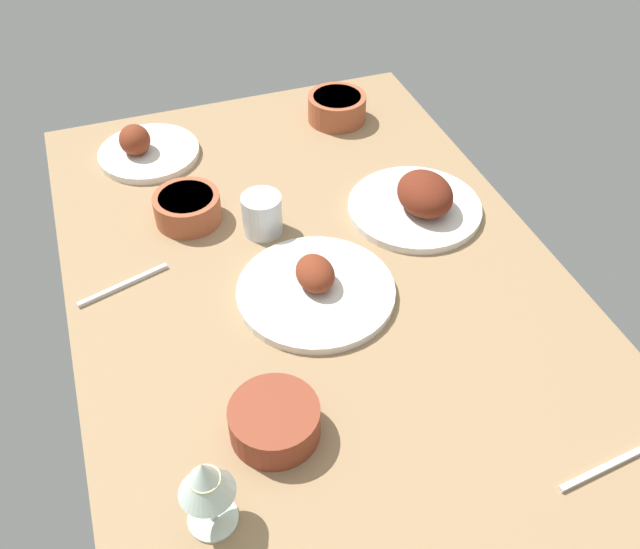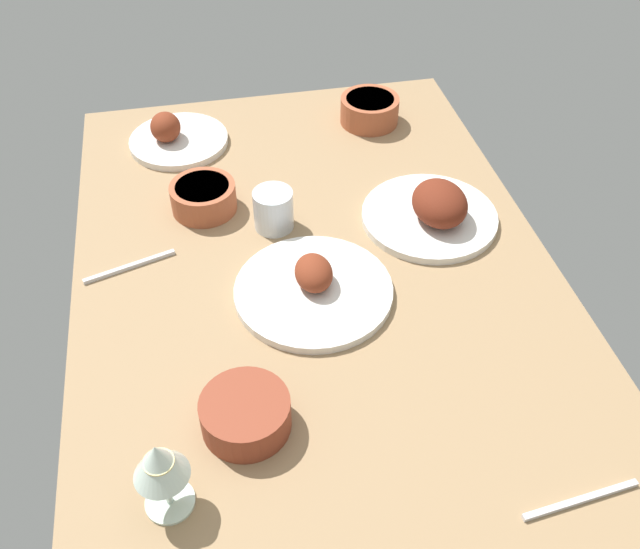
{
  "view_description": "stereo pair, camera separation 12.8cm",
  "coord_description": "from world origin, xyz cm",
  "px_view_note": "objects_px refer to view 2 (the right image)",
  "views": [
    {
      "loc": [
        -87.13,
        30.78,
        94.32
      ],
      "look_at": [
        0.0,
        0.0,
        6.0
      ],
      "focal_mm": 39.21,
      "sensor_mm": 36.0,
      "label": 1
    },
    {
      "loc": [
        -90.54,
        18.48,
        94.32
      ],
      "look_at": [
        0.0,
        0.0,
        6.0
      ],
      "focal_mm": 39.21,
      "sensor_mm": 36.0,
      "label": 2
    }
  ],
  "objects_px": {
    "plate_near_viewer": "(314,287)",
    "plate_far_side": "(175,137)",
    "fork_loose": "(581,500)",
    "spoon_loose": "(130,266)",
    "plate_center_main": "(434,210)",
    "bowl_potatoes": "(370,109)",
    "wine_glass": "(159,464)",
    "bowl_soup": "(203,196)",
    "bowl_cream": "(245,413)",
    "water_tumbler": "(273,210)"
  },
  "relations": [
    {
      "from": "plate_near_viewer",
      "to": "plate_far_side",
      "type": "bearing_deg",
      "value": 21.93
    },
    {
      "from": "plate_near_viewer",
      "to": "fork_loose",
      "type": "xyz_separation_m",
      "value": [
        -0.48,
        -0.29,
        -0.01
      ]
    },
    {
      "from": "plate_near_viewer",
      "to": "spoon_loose",
      "type": "distance_m",
      "value": 0.35
    },
    {
      "from": "spoon_loose",
      "to": "plate_far_side",
      "type": "bearing_deg",
      "value": 58.12
    },
    {
      "from": "plate_far_side",
      "to": "plate_center_main",
      "type": "bearing_deg",
      "value": -128.29
    },
    {
      "from": "bowl_potatoes",
      "to": "spoon_loose",
      "type": "xyz_separation_m",
      "value": [
        -0.41,
        0.57,
        -0.03
      ]
    },
    {
      "from": "wine_glass",
      "to": "bowl_soup",
      "type": "bearing_deg",
      "value": -8.9
    },
    {
      "from": "bowl_soup",
      "to": "bowl_potatoes",
      "type": "relative_size",
      "value": 0.96
    },
    {
      "from": "plate_far_side",
      "to": "bowl_cream",
      "type": "bearing_deg",
      "value": -175.4
    },
    {
      "from": "plate_center_main",
      "to": "bowl_cream",
      "type": "relative_size",
      "value": 2.0
    },
    {
      "from": "water_tumbler",
      "to": "spoon_loose",
      "type": "height_order",
      "value": "water_tumbler"
    },
    {
      "from": "bowl_potatoes",
      "to": "spoon_loose",
      "type": "distance_m",
      "value": 0.71
    },
    {
      "from": "plate_center_main",
      "to": "wine_glass",
      "type": "distance_m",
      "value": 0.76
    },
    {
      "from": "plate_center_main",
      "to": "plate_far_side",
      "type": "height_order",
      "value": "plate_center_main"
    },
    {
      "from": "wine_glass",
      "to": "plate_far_side",
      "type": "bearing_deg",
      "value": -3.53
    },
    {
      "from": "water_tumbler",
      "to": "fork_loose",
      "type": "distance_m",
      "value": 0.76
    },
    {
      "from": "water_tumbler",
      "to": "fork_loose",
      "type": "height_order",
      "value": "water_tumbler"
    },
    {
      "from": "plate_far_side",
      "to": "wine_glass",
      "type": "xyz_separation_m",
      "value": [
        -0.91,
        0.06,
        0.08
      ]
    },
    {
      "from": "wine_glass",
      "to": "spoon_loose",
      "type": "distance_m",
      "value": 0.51
    },
    {
      "from": "plate_center_main",
      "to": "spoon_loose",
      "type": "xyz_separation_m",
      "value": [
        -0.02,
        0.6,
        -0.02
      ]
    },
    {
      "from": "plate_center_main",
      "to": "plate_near_viewer",
      "type": "bearing_deg",
      "value": 118.86
    },
    {
      "from": "plate_center_main",
      "to": "fork_loose",
      "type": "distance_m",
      "value": 0.63
    },
    {
      "from": "fork_loose",
      "to": "spoon_loose",
      "type": "xyz_separation_m",
      "value": [
        0.61,
        0.61,
        0.0
      ]
    },
    {
      "from": "bowl_soup",
      "to": "water_tumbler",
      "type": "distance_m",
      "value": 0.16
    },
    {
      "from": "bowl_potatoes",
      "to": "water_tumbler",
      "type": "distance_m",
      "value": 0.45
    },
    {
      "from": "water_tumbler",
      "to": "fork_loose",
      "type": "bearing_deg",
      "value": -154.39
    },
    {
      "from": "bowl_cream",
      "to": "fork_loose",
      "type": "height_order",
      "value": "bowl_cream"
    },
    {
      "from": "bowl_soup",
      "to": "wine_glass",
      "type": "bearing_deg",
      "value": 171.1
    },
    {
      "from": "water_tumbler",
      "to": "spoon_loose",
      "type": "xyz_separation_m",
      "value": [
        -0.07,
        0.29,
        -0.04
      ]
    },
    {
      "from": "plate_center_main",
      "to": "bowl_soup",
      "type": "height_order",
      "value": "plate_center_main"
    },
    {
      "from": "plate_center_main",
      "to": "fork_loose",
      "type": "height_order",
      "value": "plate_center_main"
    },
    {
      "from": "wine_glass",
      "to": "spoon_loose",
      "type": "relative_size",
      "value": 0.79
    },
    {
      "from": "fork_loose",
      "to": "plate_far_side",
      "type": "bearing_deg",
      "value": 110.45
    },
    {
      "from": "plate_far_side",
      "to": "bowl_cream",
      "type": "height_order",
      "value": "plate_far_side"
    },
    {
      "from": "plate_near_viewer",
      "to": "bowl_cream",
      "type": "height_order",
      "value": "plate_near_viewer"
    },
    {
      "from": "bowl_potatoes",
      "to": "wine_glass",
      "type": "relative_size",
      "value": 1.0
    },
    {
      "from": "fork_loose",
      "to": "spoon_loose",
      "type": "distance_m",
      "value": 0.87
    },
    {
      "from": "plate_center_main",
      "to": "plate_far_side",
      "type": "bearing_deg",
      "value": 51.71
    },
    {
      "from": "bowl_soup",
      "to": "water_tumbler",
      "type": "relative_size",
      "value": 1.62
    },
    {
      "from": "plate_near_viewer",
      "to": "fork_loose",
      "type": "relative_size",
      "value": 1.6
    },
    {
      "from": "plate_center_main",
      "to": "wine_glass",
      "type": "relative_size",
      "value": 1.97
    },
    {
      "from": "spoon_loose",
      "to": "bowl_soup",
      "type": "bearing_deg",
      "value": 27.76
    },
    {
      "from": "plate_near_viewer",
      "to": "fork_loose",
      "type": "bearing_deg",
      "value": -149.06
    },
    {
      "from": "bowl_potatoes",
      "to": "bowl_cream",
      "type": "xyz_separation_m",
      "value": [
        -0.81,
        0.4,
        -0.0
      ]
    },
    {
      "from": "bowl_cream",
      "to": "fork_loose",
      "type": "bearing_deg",
      "value": -116.42
    },
    {
      "from": "plate_center_main",
      "to": "bowl_cream",
      "type": "height_order",
      "value": "plate_center_main"
    },
    {
      "from": "bowl_cream",
      "to": "spoon_loose",
      "type": "bearing_deg",
      "value": 23.69
    },
    {
      "from": "bowl_cream",
      "to": "water_tumbler",
      "type": "height_order",
      "value": "water_tumbler"
    },
    {
      "from": "bowl_potatoes",
      "to": "spoon_loose",
      "type": "bearing_deg",
      "value": 125.87
    },
    {
      "from": "bowl_cream",
      "to": "spoon_loose",
      "type": "height_order",
      "value": "bowl_cream"
    }
  ]
}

